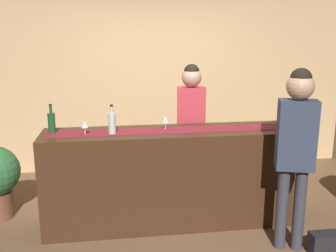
{
  "coord_description": "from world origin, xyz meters",
  "views": [
    {
      "loc": [
        -0.62,
        -3.84,
        2.02
      ],
      "look_at": [
        -0.07,
        0.0,
        1.1
      ],
      "focal_mm": 40.69,
      "sensor_mm": 36.0,
      "label": 1
    }
  ],
  "objects_px": {
    "wine_glass_near_customer": "(85,125)",
    "customer_sipping": "(296,140)",
    "wine_bottle_green": "(52,122)",
    "wine_glass_mid_counter": "(165,120)",
    "wine_bottle_amber": "(281,115)",
    "wine_bottle_clear": "(112,123)",
    "handbag": "(324,244)",
    "bartender": "(191,118)"
  },
  "relations": [
    {
      "from": "bartender",
      "to": "wine_glass_near_customer",
      "type": "bearing_deg",
      "value": 38.25
    },
    {
      "from": "wine_bottle_amber",
      "to": "customer_sipping",
      "type": "distance_m",
      "value": 0.81
    },
    {
      "from": "handbag",
      "to": "bartender",
      "type": "bearing_deg",
      "value": 125.06
    },
    {
      "from": "wine_bottle_amber",
      "to": "wine_bottle_clear",
      "type": "relative_size",
      "value": 1.0
    },
    {
      "from": "wine_glass_mid_counter",
      "to": "customer_sipping",
      "type": "distance_m",
      "value": 1.33
    },
    {
      "from": "wine_bottle_green",
      "to": "wine_glass_mid_counter",
      "type": "bearing_deg",
      "value": -0.55
    },
    {
      "from": "wine_bottle_green",
      "to": "bartender",
      "type": "bearing_deg",
      "value": 18.61
    },
    {
      "from": "wine_bottle_amber",
      "to": "wine_glass_mid_counter",
      "type": "xyz_separation_m",
      "value": [
        -1.3,
        -0.04,
        -0.01
      ]
    },
    {
      "from": "customer_sipping",
      "to": "handbag",
      "type": "bearing_deg",
      "value": -12.62
    },
    {
      "from": "wine_bottle_green",
      "to": "customer_sipping",
      "type": "bearing_deg",
      "value": -18.25
    },
    {
      "from": "wine_glass_near_customer",
      "to": "wine_bottle_green",
      "type": "bearing_deg",
      "value": 159.77
    },
    {
      "from": "wine_glass_near_customer",
      "to": "customer_sipping",
      "type": "height_order",
      "value": "customer_sipping"
    },
    {
      "from": "wine_glass_near_customer",
      "to": "handbag",
      "type": "relative_size",
      "value": 0.51
    },
    {
      "from": "handbag",
      "to": "wine_glass_mid_counter",
      "type": "bearing_deg",
      "value": 147.17
    },
    {
      "from": "wine_bottle_amber",
      "to": "wine_glass_mid_counter",
      "type": "distance_m",
      "value": 1.3
    },
    {
      "from": "handbag",
      "to": "wine_bottle_amber",
      "type": "bearing_deg",
      "value": 95.31
    },
    {
      "from": "bartender",
      "to": "handbag",
      "type": "bearing_deg",
      "value": 135.25
    },
    {
      "from": "wine_glass_near_customer",
      "to": "wine_glass_mid_counter",
      "type": "height_order",
      "value": "same"
    },
    {
      "from": "wine_glass_near_customer",
      "to": "customer_sipping",
      "type": "relative_size",
      "value": 0.08
    },
    {
      "from": "customer_sipping",
      "to": "wine_bottle_amber",
      "type": "bearing_deg",
      "value": 92.14
    },
    {
      "from": "handbag",
      "to": "customer_sipping",
      "type": "bearing_deg",
      "value": 150.88
    },
    {
      "from": "wine_bottle_green",
      "to": "wine_glass_near_customer",
      "type": "height_order",
      "value": "wine_bottle_green"
    },
    {
      "from": "wine_bottle_clear",
      "to": "wine_glass_near_customer",
      "type": "relative_size",
      "value": 2.1
    },
    {
      "from": "wine_bottle_amber",
      "to": "wine_bottle_clear",
      "type": "bearing_deg",
      "value": -175.52
    },
    {
      "from": "wine_glass_mid_counter",
      "to": "handbag",
      "type": "distance_m",
      "value": 1.95
    },
    {
      "from": "wine_bottle_green",
      "to": "wine_glass_near_customer",
      "type": "distance_m",
      "value": 0.36
    },
    {
      "from": "bartender",
      "to": "customer_sipping",
      "type": "bearing_deg",
      "value": 129.65
    },
    {
      "from": "wine_glass_near_customer",
      "to": "wine_glass_mid_counter",
      "type": "relative_size",
      "value": 1.0
    },
    {
      "from": "wine_bottle_clear",
      "to": "customer_sipping",
      "type": "xyz_separation_m",
      "value": [
        1.66,
        -0.63,
        -0.07
      ]
    },
    {
      "from": "wine_bottle_green",
      "to": "customer_sipping",
      "type": "relative_size",
      "value": 0.17
    },
    {
      "from": "wine_bottle_clear",
      "to": "handbag",
      "type": "distance_m",
      "value": 2.35
    },
    {
      "from": "wine_bottle_amber",
      "to": "wine_glass_near_customer",
      "type": "height_order",
      "value": "wine_bottle_amber"
    },
    {
      "from": "wine_bottle_green",
      "to": "handbag",
      "type": "height_order",
      "value": "wine_bottle_green"
    },
    {
      "from": "wine_bottle_clear",
      "to": "bartender",
      "type": "bearing_deg",
      "value": 34.15
    },
    {
      "from": "wine_bottle_amber",
      "to": "wine_bottle_green",
      "type": "bearing_deg",
      "value": -179.34
    },
    {
      "from": "wine_bottle_clear",
      "to": "customer_sipping",
      "type": "bearing_deg",
      "value": -20.8
    },
    {
      "from": "bartender",
      "to": "handbag",
      "type": "distance_m",
      "value": 1.98
    },
    {
      "from": "wine_bottle_green",
      "to": "customer_sipping",
      "type": "distance_m",
      "value": 2.39
    },
    {
      "from": "wine_bottle_green",
      "to": "handbag",
      "type": "xyz_separation_m",
      "value": [
        2.56,
        -0.91,
        -1.05
      ]
    },
    {
      "from": "wine_bottle_green",
      "to": "wine_glass_near_customer",
      "type": "relative_size",
      "value": 2.1
    },
    {
      "from": "wine_glass_near_customer",
      "to": "wine_bottle_clear",
      "type": "bearing_deg",
      "value": 1.53
    },
    {
      "from": "wine_bottle_amber",
      "to": "wine_bottle_green",
      "type": "height_order",
      "value": "same"
    }
  ]
}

